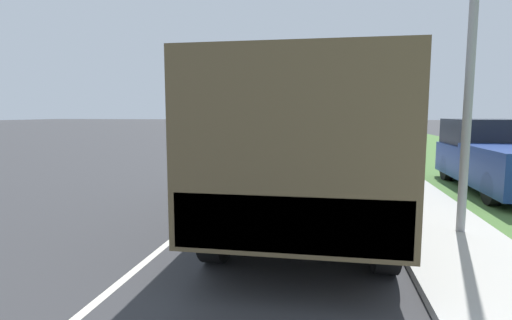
% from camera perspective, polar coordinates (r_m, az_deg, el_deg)
% --- Properties ---
extents(ground_plane, '(180.00, 180.00, 0.00)m').
position_cam_1_polar(ground_plane, '(35.87, 6.05, 3.36)').
color(ground_plane, '#38383A').
extents(lane_centre_stripe, '(0.12, 120.00, 0.00)m').
position_cam_1_polar(lane_centre_stripe, '(35.87, 6.05, 3.36)').
color(lane_centre_stripe, silver).
rests_on(lane_centre_stripe, ground).
extents(sidewalk_right, '(1.80, 120.00, 0.12)m').
position_cam_1_polar(sidewalk_right, '(35.83, 13.26, 3.31)').
color(sidewalk_right, beige).
rests_on(sidewalk_right, ground).
extents(grass_strip_right, '(7.00, 120.00, 0.02)m').
position_cam_1_polar(grass_strip_right, '(36.35, 20.21, 3.04)').
color(grass_strip_right, '#4C7538').
rests_on(grass_strip_right, ground).
extents(military_truck, '(2.59, 7.60, 2.81)m').
position_cam_1_polar(military_truck, '(7.63, 7.28, 2.95)').
color(military_truck, '#474C38').
rests_on(military_truck, ground).
extents(car_nearest_ahead, '(1.88, 4.01, 1.73)m').
position_cam_1_polar(car_nearest_ahead, '(21.62, 7.72, 3.15)').
color(car_nearest_ahead, silver).
rests_on(car_nearest_ahead, ground).
extents(car_second_ahead, '(1.91, 4.67, 1.70)m').
position_cam_1_polar(car_second_ahead, '(32.38, 9.52, 4.28)').
color(car_second_ahead, silver).
rests_on(car_second_ahead, ground).
extents(car_third_ahead, '(1.75, 4.22, 1.68)m').
position_cam_1_polar(car_third_ahead, '(47.30, 9.55, 5.02)').
color(car_third_ahead, tan).
rests_on(car_third_ahead, ground).
extents(pickup_truck, '(2.06, 5.25, 1.90)m').
position_cam_1_polar(pickup_truck, '(12.61, 31.47, 0.30)').
color(pickup_truck, navy).
rests_on(pickup_truck, grass_strip_right).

